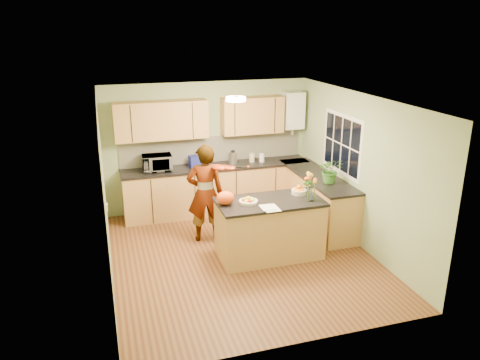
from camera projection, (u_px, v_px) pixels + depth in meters
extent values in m
plane|color=#5E2E1A|center=(242.00, 256.00, 7.47)|extent=(4.50, 4.50, 0.00)
cube|color=white|center=(242.00, 99.00, 6.68)|extent=(4.00, 4.50, 0.02)
cube|color=#95A777|center=(208.00, 146.00, 9.12)|extent=(4.00, 0.02, 2.50)
cube|color=#95A777|center=(303.00, 247.00, 5.03)|extent=(4.00, 0.02, 2.50)
cube|color=#95A777|center=(105.00, 195.00, 6.53)|extent=(0.02, 4.50, 2.50)
cube|color=#95A777|center=(359.00, 171.00, 7.62)|extent=(0.02, 4.50, 2.50)
cube|color=tan|center=(217.00, 189.00, 9.13)|extent=(3.60, 0.60, 0.90)
cube|color=black|center=(217.00, 167.00, 8.97)|extent=(3.64, 0.62, 0.04)
cube|color=tan|center=(317.00, 200.00, 8.57)|extent=(0.60, 2.20, 0.90)
cube|color=black|center=(317.00, 176.00, 8.42)|extent=(0.62, 2.24, 0.04)
cube|color=#EEEACF|center=(213.00, 149.00, 9.15)|extent=(3.60, 0.02, 0.52)
cube|color=tan|center=(161.00, 120.00, 8.52)|extent=(1.70, 0.34, 0.70)
cube|color=tan|center=(252.00, 115.00, 9.00)|extent=(1.20, 0.34, 0.70)
cube|color=white|center=(293.00, 110.00, 9.23)|extent=(0.40, 0.30, 0.72)
cylinder|color=silver|center=(292.00, 130.00, 9.36)|extent=(0.06, 0.06, 0.20)
cube|color=white|center=(342.00, 144.00, 8.07)|extent=(0.01, 1.30, 1.05)
cube|color=black|center=(342.00, 144.00, 8.07)|extent=(0.01, 1.18, 0.92)
cube|color=white|center=(107.00, 207.00, 5.97)|extent=(0.02, 0.09, 0.09)
cylinder|color=#FFEABF|center=(236.00, 99.00, 6.96)|extent=(0.30, 0.30, 0.06)
cylinder|color=white|center=(236.00, 97.00, 6.95)|extent=(0.10, 0.10, 0.02)
cube|color=tan|center=(269.00, 230.00, 7.36)|extent=(1.60, 0.80, 0.90)
cube|color=black|center=(270.00, 202.00, 7.21)|extent=(1.64, 0.84, 0.04)
cylinder|color=beige|center=(248.00, 202.00, 7.10)|extent=(0.29, 0.29, 0.04)
cylinder|color=beige|center=(299.00, 192.00, 7.47)|extent=(0.24, 0.24, 0.07)
cylinder|color=silver|center=(311.00, 194.00, 7.17)|extent=(0.11, 0.11, 0.22)
ellipsoid|color=#EF4C13|center=(225.00, 198.00, 7.02)|extent=(0.31, 0.27, 0.21)
cube|color=white|center=(271.00, 208.00, 6.90)|extent=(0.23, 0.31, 0.01)
imported|color=#EBB190|center=(205.00, 193.00, 7.79)|extent=(0.66, 0.47, 1.68)
imported|color=white|center=(157.00, 163.00, 8.61)|extent=(0.55, 0.38, 0.30)
cube|color=navy|center=(196.00, 161.00, 8.86)|extent=(0.29, 0.22, 0.21)
cylinder|color=silver|center=(233.00, 158.00, 9.05)|extent=(0.17, 0.17, 0.23)
sphere|color=black|center=(233.00, 150.00, 9.00)|extent=(0.08, 0.08, 0.08)
cylinder|color=beige|center=(252.00, 158.00, 9.19)|extent=(0.12, 0.12, 0.17)
cylinder|color=white|center=(262.00, 158.00, 9.19)|extent=(0.13, 0.13, 0.16)
imported|color=#397527|center=(331.00, 170.00, 7.92)|extent=(0.48, 0.45, 0.44)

